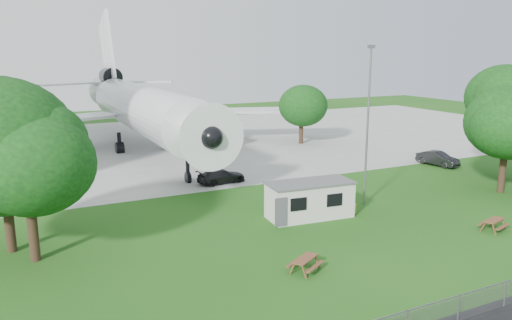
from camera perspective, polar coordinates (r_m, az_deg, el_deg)
name	(u,v)px	position (r m, az deg, el deg)	size (l,w,h in m)	color
ground	(319,250)	(30.64, 7.26, -10.18)	(160.00, 160.00, 0.00)	#2C651B
concrete_apron	(154,145)	(64.55, -11.63, 1.69)	(120.00, 46.00, 0.03)	#B7B7B2
airliner	(140,106)	(61.26, -13.14, 6.03)	(46.36, 47.73, 17.69)	white
site_cabin	(310,199)	(35.92, 6.16, -4.51)	(6.85, 3.22, 2.62)	silver
picnic_west	(305,271)	(27.86, 5.61, -12.53)	(1.80, 1.50, 0.76)	brown
picnic_east	(493,230)	(37.08, 25.46, -7.27)	(1.80, 1.50, 0.76)	brown
lamp_mast	(367,128)	(38.61, 12.62, 3.58)	(0.16, 0.16, 12.00)	slate
tree_west_big	(1,148)	(31.94, -27.14, 1.25)	(9.06, 9.06, 10.83)	#382619
tree_west_small	(25,156)	(29.94, -24.86, 0.43)	(7.15, 7.15, 9.69)	#382619
tree_east_front	(507,125)	(45.91, 26.79, 3.62)	(7.56, 7.56, 9.56)	#382619
tree_east_back	(510,104)	(50.84, 27.04, 5.76)	(8.43, 8.43, 11.26)	#382619
tree_far_apron	(302,106)	(63.76, 5.24, 6.18)	(6.26, 6.26, 8.01)	#382619
car_ne_sedan	(438,159)	(55.17, 20.04, 0.14)	(1.54, 4.41, 1.45)	black
car_apron_van	(221,176)	(45.05, -3.99, -1.86)	(1.81, 4.45, 1.29)	black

